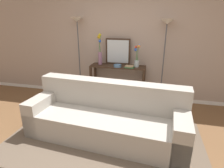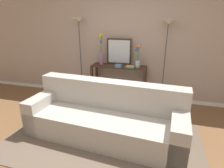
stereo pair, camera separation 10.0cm
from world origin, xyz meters
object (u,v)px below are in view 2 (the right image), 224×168
floor_lamp_right (167,40)px  wall_mirror (119,52)px  vase_short_flowers (138,58)px  couch (105,118)px  console_table (119,77)px  book_row_under_console (106,97)px  fruit_bowl (118,66)px  vase_tall_flowers (101,52)px  book_stack (130,67)px  floor_lamp_left (79,36)px

floor_lamp_right → wall_mirror: (-1.01, 0.10, -0.30)m
wall_mirror → vase_short_flowers: 0.49m
couch → console_table: bearing=94.6°
floor_lamp_right → book_row_under_console: size_ratio=4.44×
couch → fruit_bowl: 1.41m
vase_tall_flowers → book_stack: 0.76m
vase_tall_flowers → fruit_bowl: 0.53m
fruit_bowl → book_row_under_console: 0.89m
wall_mirror → console_table: bearing=-77.5°
floor_lamp_left → vase_tall_flowers: bearing=-1.1°
fruit_bowl → vase_short_flowers: bearing=15.1°
couch → floor_lamp_right: 2.03m
floor_lamp_left → book_row_under_console: 1.56m
fruit_bowl → book_stack: fruit_bowl is taller
floor_lamp_left → wall_mirror: 0.97m
wall_mirror → book_stack: (0.31, -0.25, -0.27)m
wall_mirror → vase_tall_flowers: 0.41m
couch → floor_lamp_left: (-1.05, 1.45, 1.16)m
floor_lamp_left → book_stack: bearing=-6.9°
vase_short_flowers → book_stack: bearing=-146.7°
floor_lamp_left → wall_mirror: bearing=6.6°
floor_lamp_right → vase_short_flowers: (-0.56, -0.05, -0.39)m
couch → floor_lamp_left: 2.13m
vase_short_flowers → fruit_bowl: 0.45m
couch → book_stack: book_stack is taller
console_table → floor_lamp_left: size_ratio=0.66×
console_table → vase_tall_flowers: (-0.42, 0.04, 0.55)m
console_table → vase_short_flowers: 0.63m
console_table → fruit_bowl: 0.32m
console_table → book_stack: size_ratio=6.15×
vase_tall_flowers → book_row_under_console: size_ratio=1.67×
vase_short_flowers → console_table: bearing=179.1°
floor_lamp_left → book_row_under_console: floor_lamp_left is taller
console_table → floor_lamp_right: 1.30m
floor_lamp_left → floor_lamp_right: size_ratio=1.02×
console_table → wall_mirror: wall_mirror is taller
floor_lamp_right → book_stack: size_ratio=9.16×
vase_tall_flowers → book_row_under_console: bearing=-17.4°
wall_mirror → fruit_bowl: size_ratio=3.44×
console_table → vase_tall_flowers: size_ratio=1.79×
couch → floor_lamp_left: floor_lamp_left is taller
couch → fruit_bowl: fruit_bowl is taller
book_row_under_console → couch: bearing=-73.6°
floor_lamp_right → console_table: bearing=-177.2°
couch → wall_mirror: wall_mirror is taller
vase_short_flowers → fruit_bowl: vase_short_flowers is taller
floor_lamp_left → vase_short_flowers: size_ratio=3.83×
vase_short_flowers → wall_mirror: bearing=160.7°
couch → wall_mirror: bearing=95.4°
floor_lamp_right → fruit_bowl: bearing=-170.3°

